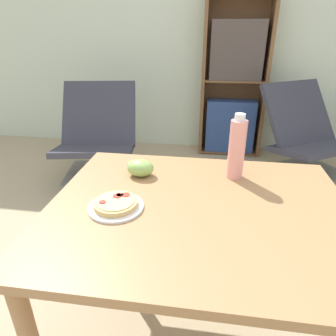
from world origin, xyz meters
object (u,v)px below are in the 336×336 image
grape_bunch (140,168)px  lounge_chair_far (305,151)px  pizza_on_plate (116,205)px  lounge_chair_near (99,152)px  bookshelf (233,87)px  drink_bottle (237,149)px

grape_bunch → lounge_chair_far: size_ratio=0.13×
pizza_on_plate → lounge_chair_near: 1.76m
lounge_chair_near → bookshelf: bookshelf is taller
lounge_chair_far → grape_bunch: bearing=-159.4°
lounge_chair_near → lounge_chair_far: 1.94m
drink_bottle → grape_bunch: bearing=-173.5°
grape_bunch → drink_bottle: (0.43, 0.05, 0.10)m
drink_bottle → lounge_chair_near: drink_bottle is taller
drink_bottle → bookshelf: bookshelf is taller
bookshelf → lounge_chair_near: bearing=-143.9°
grape_bunch → drink_bottle: 0.44m
drink_bottle → bookshelf: bearing=87.2°
grape_bunch → drink_bottle: size_ratio=0.43×
lounge_chair_far → bookshelf: bearing=106.5°
pizza_on_plate → lounge_chair_far: bearing=56.4°
pizza_on_plate → lounge_chair_near: lounge_chair_near is taller
grape_bunch → drink_bottle: drink_bottle is taller
drink_bottle → bookshelf: 2.14m
lounge_chair_near → lounge_chair_far: size_ratio=0.88×
pizza_on_plate → bookshelf: (0.56, 2.46, 0.01)m
grape_bunch → bookshelf: size_ratio=0.08×
grape_bunch → lounge_chair_far: 2.05m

